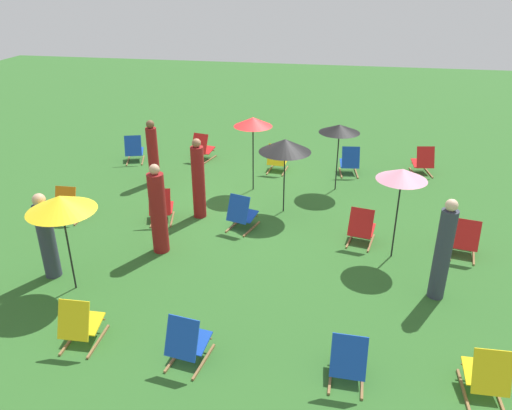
% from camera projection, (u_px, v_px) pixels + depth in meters
% --- Properties ---
extents(ground_plane, '(40.00, 40.00, 0.00)m').
position_uv_depth(ground_plane, '(265.00, 203.00, 12.29)').
color(ground_plane, '#2D6026').
extents(deckchair_0, '(0.62, 0.84, 0.83)m').
position_uv_depth(deckchair_0, '(361.00, 228.00, 10.32)').
color(deckchair_0, olive).
rests_on(deckchair_0, ground).
extents(deckchair_1, '(0.54, 0.80, 0.83)m').
position_uv_depth(deckchair_1, '(277.00, 159.00, 14.03)').
color(deckchair_1, olive).
rests_on(deckchair_1, ground).
extents(deckchair_2, '(0.50, 0.77, 0.83)m').
position_uv_depth(deckchair_2, '(486.00, 375.00, 6.57)').
color(deckchair_2, olive).
rests_on(deckchair_2, ground).
extents(deckchair_3, '(0.64, 0.85, 0.83)m').
position_uv_depth(deckchair_3, '(161.00, 207.00, 11.23)').
color(deckchair_3, olive).
rests_on(deckchair_3, ground).
extents(deckchair_4, '(0.50, 0.77, 0.83)m').
position_uv_depth(deckchair_4, '(80.00, 324.00, 7.52)').
color(deckchair_4, olive).
rests_on(deckchair_4, ground).
extents(deckchair_5, '(0.68, 0.87, 0.83)m').
position_uv_depth(deckchair_5, '(134.00, 150.00, 14.75)').
color(deckchair_5, olive).
rests_on(deckchair_5, ground).
extents(deckchair_6, '(0.57, 0.81, 0.83)m').
position_uv_depth(deckchair_6, '(350.00, 162.00, 13.84)').
color(deckchair_6, olive).
rests_on(deckchair_6, ground).
extents(deckchair_7, '(0.50, 0.77, 0.83)m').
position_uv_depth(deckchair_7, '(348.00, 360.00, 6.83)').
color(deckchair_7, olive).
rests_on(deckchair_7, ground).
extents(deckchair_8, '(0.50, 0.77, 0.83)m').
position_uv_depth(deckchair_8, '(70.00, 204.00, 11.35)').
color(deckchair_8, olive).
rests_on(deckchair_8, ground).
extents(deckchair_9, '(0.67, 0.86, 0.83)m').
position_uv_depth(deckchair_9, '(241.00, 214.00, 10.91)').
color(deckchair_9, olive).
rests_on(deckchair_9, ground).
extents(deckchair_10, '(0.64, 0.85, 0.83)m').
position_uv_depth(deckchair_10, '(202.00, 148.00, 14.92)').
color(deckchair_10, olive).
rests_on(deckchair_10, ground).
extents(deckchair_11, '(0.60, 0.83, 0.83)m').
position_uv_depth(deckchair_11, '(423.00, 162.00, 13.85)').
color(deckchair_11, olive).
rests_on(deckchair_11, ground).
extents(deckchair_13, '(0.59, 0.82, 0.83)m').
position_uv_depth(deckchair_13, '(187.00, 342.00, 7.16)').
color(deckchair_13, olive).
rests_on(deckchair_13, ground).
extents(deckchair_14, '(0.61, 0.83, 0.83)m').
position_uv_depth(deckchair_14, '(465.00, 240.00, 9.87)').
color(deckchair_14, olive).
rests_on(deckchair_14, ground).
extents(umbrella_0, '(1.03, 1.03, 1.74)m').
position_uv_depth(umbrella_0, '(340.00, 129.00, 12.35)').
color(umbrella_0, black).
rests_on(umbrella_0, ground).
extents(umbrella_1, '(1.19, 1.19, 1.79)m').
position_uv_depth(umbrella_1, '(285.00, 146.00, 11.17)').
color(umbrella_1, black).
rests_on(umbrella_1, ground).
extents(umbrella_2, '(1.16, 1.16, 1.83)m').
position_uv_depth(umbrella_2, '(61.00, 204.00, 8.29)').
color(umbrella_2, black).
rests_on(umbrella_2, ground).
extents(umbrella_3, '(0.96, 0.96, 1.93)m').
position_uv_depth(umbrella_3, '(253.00, 122.00, 12.27)').
color(umbrella_3, black).
rests_on(umbrella_3, ground).
extents(umbrella_4, '(0.95, 0.95, 1.88)m').
position_uv_depth(umbrella_4, '(402.00, 175.00, 9.25)').
color(umbrella_4, black).
rests_on(umbrella_4, ground).
extents(person_0, '(0.41, 0.41, 1.88)m').
position_uv_depth(person_0, '(198.00, 181.00, 11.25)').
color(person_0, maroon).
rests_on(person_0, ground).
extents(person_1, '(0.39, 0.39, 1.87)m').
position_uv_depth(person_1, '(443.00, 252.00, 8.41)').
color(person_1, '#333847').
rests_on(person_1, ground).
extents(person_2, '(0.41, 0.41, 1.68)m').
position_uv_depth(person_2, '(47.00, 238.00, 9.05)').
color(person_2, '#333847').
rests_on(person_2, ground).
extents(person_3, '(0.46, 0.46, 1.88)m').
position_uv_depth(person_3, '(158.00, 211.00, 9.84)').
color(person_3, maroon).
rests_on(person_3, ground).
extents(person_4, '(0.39, 0.39, 1.72)m').
position_uv_depth(person_4, '(153.00, 153.00, 13.12)').
color(person_4, maroon).
rests_on(person_4, ground).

